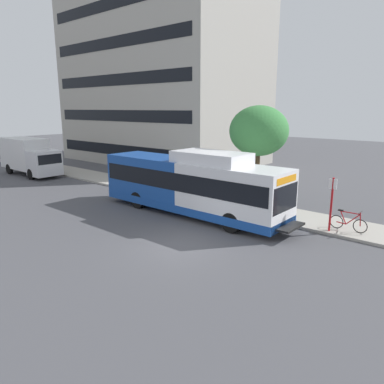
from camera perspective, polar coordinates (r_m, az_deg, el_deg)
The scene contains 8 objects.
ground_plane at distance 21.97m, azimuth -17.32°, elevation -3.10°, with size 120.00×120.00×0.00m, color #4C4C51.
sidewalk_curb at distance 24.85m, azimuth -1.06°, elevation -0.48°, with size 3.00×56.00×0.14m, color #A8A399.
transit_bus at distance 20.29m, azimuth -0.13°, elevation 1.16°, with size 2.58×12.25×3.65m.
bus_stop_sign_pole at distance 18.31m, azimuth 21.08°, elevation -1.23°, with size 0.10×0.36×2.60m.
bicycle_parked at distance 18.97m, azimuth 23.34°, elevation -4.37°, with size 0.52×1.76×1.02m.
street_tree_near_stop at distance 21.93m, azimuth 10.45°, elevation 9.38°, with size 3.46×3.46×5.91m.
box_truck_background at distance 35.54m, azimuth -24.21°, elevation 5.23°, with size 2.32×7.01×3.25m.
apartment_tower_backdrop at distance 42.44m, azimuth -4.91°, elevation 23.62°, with size 12.60×21.25×27.37m.
Camera 1 is at (-11.04, -10.06, 5.90)m, focal length 33.96 mm.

